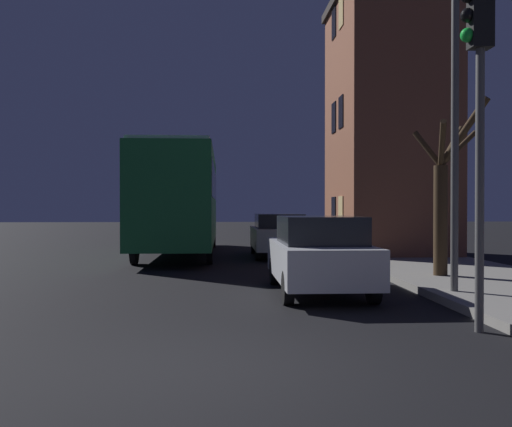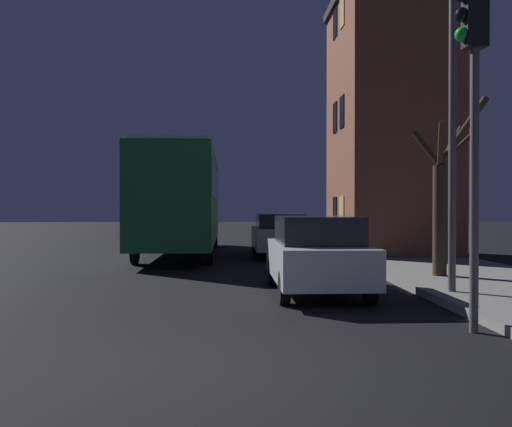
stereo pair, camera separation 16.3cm
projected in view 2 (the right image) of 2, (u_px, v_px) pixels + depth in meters
name	position (u px, v px, depth m)	size (l,w,h in m)	color
ground_plane	(208.00, 368.00, 6.13)	(120.00, 120.00, 0.00)	black
brick_building	(389.00, 122.00, 20.17)	(3.84, 5.26, 9.17)	brown
streetlamp	(428.00, 25.00, 10.58)	(1.23, 0.53, 6.66)	#4C4C4C
traffic_light	(473.00, 83.00, 7.80)	(0.43, 0.24, 4.81)	#4C4C4C
bare_tree	(443.00, 196.00, 13.04)	(1.47, 1.57, 3.98)	#382819
bus	(182.00, 194.00, 20.69)	(2.46, 10.86, 3.69)	#1E6B33
car_near_lane	(316.00, 254.00, 11.36)	(1.71, 4.07, 1.55)	#B7BABF
car_mid_lane	(279.00, 234.00, 19.79)	(1.76, 4.17, 1.49)	beige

